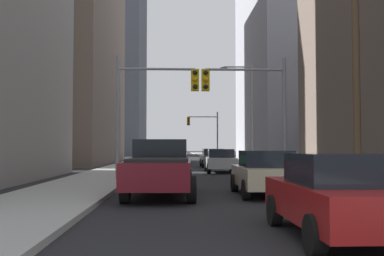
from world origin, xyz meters
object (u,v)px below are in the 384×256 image
at_px(pickup_truck_maroon, 160,168).
at_px(sedan_red, 339,195).
at_px(traffic_signal_near_right, 248,97).
at_px(sedan_beige, 265,173).
at_px(sedan_silver, 221,161).
at_px(sedan_green, 171,157).
at_px(traffic_signal_near_left, 153,97).
at_px(traffic_signal_far_right, 204,128).
at_px(sedan_grey, 213,158).

relative_size(pickup_truck_maroon, sedan_red, 1.30).
bearing_deg(traffic_signal_near_right, sedan_beige, -94.53).
distance_m(sedan_red, sedan_silver, 21.11).
bearing_deg(sedan_green, traffic_signal_near_left, -92.23).
distance_m(pickup_truck_maroon, sedan_green, 24.55).
height_order(sedan_red, traffic_signal_far_right, traffic_signal_far_right).
xyz_separation_m(sedan_red, sedan_beige, (0.13, 7.19, 0.00)).
bearing_deg(pickup_truck_maroon, sedan_beige, 2.01).
bearing_deg(sedan_green, sedan_beige, -82.12).
bearing_deg(sedan_red, traffic_signal_near_right, 87.33).
xyz_separation_m(pickup_truck_maroon, sedan_silver, (3.47, 14.04, -0.16)).
bearing_deg(traffic_signal_far_right, sedan_grey, -91.67).
bearing_deg(traffic_signal_far_right, sedan_silver, -91.52).
bearing_deg(sedan_beige, traffic_signal_far_right, 89.11).
bearing_deg(traffic_signal_near_left, sedan_silver, 61.95).
distance_m(sedan_green, traffic_signal_far_right, 16.55).
bearing_deg(sedan_grey, sedan_beige, -90.26).
bearing_deg(pickup_truck_maroon, sedan_grey, 80.66).
distance_m(sedan_red, sedan_green, 31.78).
bearing_deg(sedan_green, pickup_truck_maroon, -90.38).
xyz_separation_m(sedan_silver, traffic_signal_near_right, (0.58, -7.52, 3.29)).
height_order(sedan_red, sedan_green, same).
height_order(sedan_green, traffic_signal_far_right, traffic_signal_far_right).
distance_m(sedan_silver, sedan_green, 11.01).
relative_size(sedan_green, traffic_signal_near_left, 0.71).
xyz_separation_m(sedan_silver, sedan_grey, (0.17, 8.09, 0.00)).
bearing_deg(sedan_beige, sedan_red, -91.01).
xyz_separation_m(sedan_green, traffic_signal_near_right, (3.89, -18.03, 3.29)).
bearing_deg(sedan_grey, sedan_red, -90.44).
height_order(sedan_grey, traffic_signal_near_left, traffic_signal_near_left).
relative_size(sedan_silver, traffic_signal_near_left, 0.71).
xyz_separation_m(sedan_grey, traffic_signal_near_left, (-4.18, -15.61, 3.28)).
height_order(pickup_truck_maroon, sedan_grey, pickup_truck_maroon).
relative_size(sedan_beige, traffic_signal_far_right, 0.70).
bearing_deg(sedan_beige, traffic_signal_near_left, 122.55).
bearing_deg(traffic_signal_near_left, sedan_grey, 75.02).
xyz_separation_m(sedan_beige, traffic_signal_near_left, (-4.08, 6.39, 3.28)).
height_order(pickup_truck_maroon, sedan_green, pickup_truck_maroon).
bearing_deg(traffic_signal_near_left, sedan_green, 87.77).
distance_m(pickup_truck_maroon, traffic_signal_far_right, 40.60).
bearing_deg(sedan_silver, sedan_grey, 88.80).
xyz_separation_m(sedan_red, traffic_signal_near_right, (0.63, 13.58, 3.29)).
height_order(sedan_silver, traffic_signal_near_right, traffic_signal_near_right).
relative_size(sedan_beige, sedan_silver, 0.99).
xyz_separation_m(sedan_grey, traffic_signal_far_right, (0.53, 18.14, 3.27)).
bearing_deg(sedan_beige, sedan_green, 97.88).
relative_size(sedan_red, sedan_green, 0.99).
bearing_deg(sedan_grey, sedan_green, 145.22).
xyz_separation_m(traffic_signal_near_right, traffic_signal_far_right, (0.12, 33.75, -0.01)).
relative_size(sedan_green, traffic_signal_far_right, 0.71).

